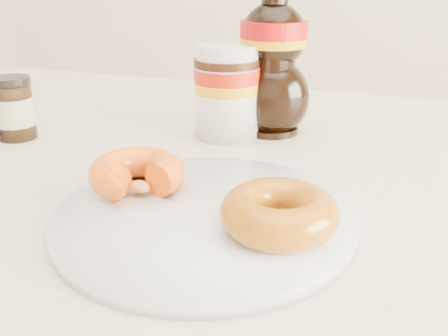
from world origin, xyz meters
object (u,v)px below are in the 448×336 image
(nutella_jar, at_px, (227,88))
(dark_jar, at_px, (14,109))
(syrup_bottle, at_px, (273,58))
(plate, at_px, (204,216))
(donut_whole, at_px, (279,213))
(donut_bitten, at_px, (137,173))
(dining_table, at_px, (191,233))

(nutella_jar, xyz_separation_m, dark_jar, (-0.26, -0.11, -0.03))
(nutella_jar, bearing_deg, syrup_bottle, 37.28)
(plate, xyz_separation_m, syrup_bottle, (-0.02, 0.29, 0.09))
(donut_whole, relative_size, syrup_bottle, 0.47)
(dark_jar, bearing_deg, donut_bitten, -25.13)
(plate, bearing_deg, dining_table, 120.08)
(plate, bearing_deg, donut_bitten, 164.57)
(nutella_jar, bearing_deg, dining_table, -89.17)
(donut_whole, xyz_separation_m, dark_jar, (-0.40, 0.15, 0.01))
(plate, distance_m, syrup_bottle, 0.30)
(nutella_jar, bearing_deg, plate, -74.39)
(donut_bitten, bearing_deg, syrup_bottle, 92.60)
(donut_whole, bearing_deg, plate, 168.40)
(donut_whole, xyz_separation_m, nutella_jar, (-0.14, 0.26, 0.04))
(donut_whole, bearing_deg, dark_jar, 158.99)
(dining_table, bearing_deg, nutella_jar, 90.83)
(donut_bitten, relative_size, dark_jar, 1.12)
(plate, height_order, syrup_bottle, syrup_bottle)
(dining_table, distance_m, plate, 0.16)
(donut_bitten, bearing_deg, nutella_jar, 103.00)
(nutella_jar, bearing_deg, donut_whole, -61.81)
(plate, xyz_separation_m, nutella_jar, (-0.07, 0.25, 0.06))
(nutella_jar, distance_m, dark_jar, 0.28)
(plate, xyz_separation_m, donut_bitten, (-0.08, 0.02, 0.02))
(donut_bitten, bearing_deg, donut_whole, 1.93)
(dark_jar, bearing_deg, nutella_jar, 22.41)
(donut_whole, relative_size, dark_jar, 1.16)
(dining_table, height_order, donut_whole, donut_whole)
(plate, distance_m, donut_whole, 0.08)
(nutella_jar, height_order, syrup_bottle, syrup_bottle)
(syrup_bottle, bearing_deg, donut_bitten, -102.96)
(nutella_jar, height_order, dark_jar, nutella_jar)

